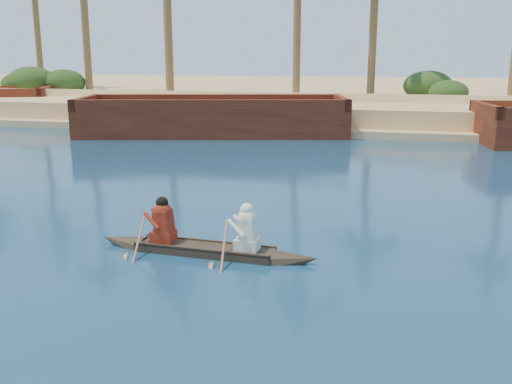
% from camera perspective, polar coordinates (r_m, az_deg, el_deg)
% --- Properties ---
extents(sandy_embankment, '(150.00, 51.00, 1.50)m').
position_cam_1_polar(sandy_embankment, '(53.65, 2.12, 9.80)').
color(sandy_embankment, '#DEAE7D').
rests_on(sandy_embankment, ground).
extents(shrub_cluster, '(100.00, 6.00, 2.40)m').
position_cam_1_polar(shrub_cluster, '(38.77, -2.93, 9.45)').
color(shrub_cluster, '#233A15').
rests_on(shrub_cluster, ground).
extents(canoe, '(4.59, 0.78, 1.26)m').
position_cam_1_polar(canoe, '(11.33, -5.19, -4.99)').
color(canoe, '#392A1F').
rests_on(canoe, ground).
extents(barge_mid, '(13.91, 7.68, 2.20)m').
position_cam_1_polar(barge_mid, '(29.10, -4.28, 7.31)').
color(barge_mid, maroon).
rests_on(barge_mid, ground).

